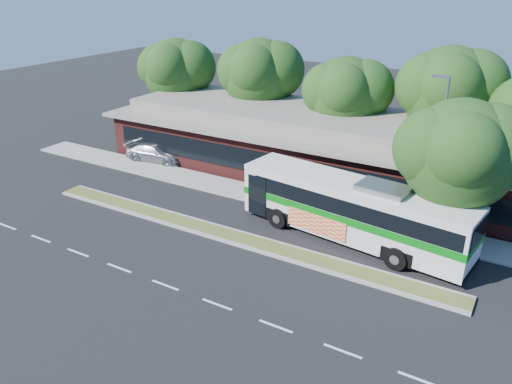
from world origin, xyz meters
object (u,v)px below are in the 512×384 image
lamp_post (437,156)px  transit_bus (354,206)px  sidewalk_tree (469,153)px  sedan (156,153)px

lamp_post → transit_bus: size_ratio=0.68×
lamp_post → sidewalk_tree: bearing=-19.4°
sedan → transit_bus: bearing=-112.3°
transit_bus → lamp_post: bearing=40.1°
sedan → sidewalk_tree: 23.67m
transit_bus → sidewalk_tree: bearing=25.7°
sedan → lamp_post: bearing=-104.4°
lamp_post → sidewalk_tree: size_ratio=1.10×
transit_bus → sedan: size_ratio=2.69×
lamp_post → transit_bus: 5.03m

